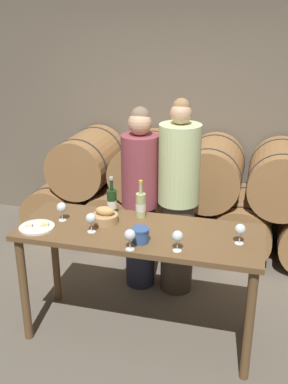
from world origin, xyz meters
The scene contains 16 objects.
ground_plane centered at (0.00, 0.00, 0.00)m, with size 10.00×10.00×0.00m, color #665E51.
stone_wall_back centered at (0.00, 2.13, 1.60)m, with size 10.00×0.12×3.20m.
barrel_stack centered at (0.00, 1.58, 0.57)m, with size 3.38×0.87×1.21m.
tasting_table centered at (0.00, 0.00, 0.79)m, with size 1.79×0.67×0.92m.
person_left centered at (-0.19, 0.72, 0.86)m, with size 0.33×0.33×1.68m.
person_right centered at (0.15, 0.72, 0.90)m, with size 0.35×0.35×1.77m.
wine_bottle_red centered at (-0.29, 0.23, 1.02)m, with size 0.08×0.08×0.31m.
wine_bottle_white centered at (-0.05, 0.23, 1.02)m, with size 0.08×0.08×0.30m.
blue_crock centered at (0.06, -0.17, 0.98)m, with size 0.13×0.13×0.10m.
bread_basket centered at (-0.29, 0.07, 0.97)m, with size 0.20×0.20×0.13m.
cheese_plate centered at (-0.74, -0.16, 0.93)m, with size 0.26×0.26×0.04m.
wine_glass_far_left centered at (-0.61, 0.01, 1.02)m, with size 0.08×0.08×0.15m.
wine_glass_left centered at (-0.33, -0.11, 1.02)m, with size 0.08×0.08×0.15m.
wine_glass_center centered at (0.02, -0.29, 1.02)m, with size 0.08×0.08×0.15m.
wine_glass_right centered at (0.32, -0.23, 1.02)m, with size 0.08×0.08×0.15m.
wine_glass_far_right centered at (0.72, -0.02, 1.02)m, with size 0.08×0.08×0.15m.
Camera 1 is at (0.78, -2.84, 2.38)m, focal length 42.00 mm.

